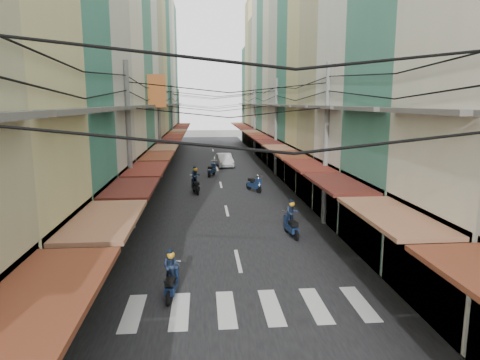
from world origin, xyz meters
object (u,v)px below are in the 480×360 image
white_car (224,166)px  market_umbrella (378,196)px  bicycle (394,259)px  traffic_sign (385,202)px

white_car → market_umbrella: bearing=-83.9°
bicycle → white_car: bearing=29.1°
white_car → bicycle: 26.49m
market_umbrella → traffic_sign: 1.31m
white_car → bicycle: white_car is taller
traffic_sign → market_umbrella: bearing=78.6°
bicycle → market_umbrella: size_ratio=0.55×
white_car → traffic_sign: size_ratio=1.40×
white_car → traffic_sign: bearing=-85.1°
market_umbrella → white_car: bearing=102.1°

